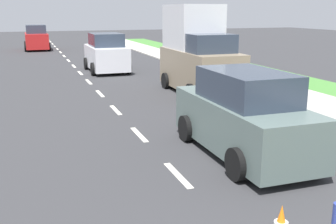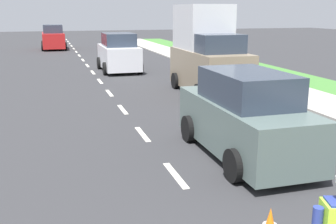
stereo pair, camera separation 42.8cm
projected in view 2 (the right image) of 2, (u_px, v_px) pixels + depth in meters
The scene contains 7 objects.
ground_plane at pixel (92, 72), 22.66m from camera, with size 96.00×96.00×0.00m, color #333335.
sidewalk_right at pixel (333, 107), 14.41m from camera, with size 2.40×72.00×0.14m, color #B2ADA3.
lane_center_line at pixel (85, 63), 26.56m from camera, with size 0.14×46.40×0.01m.
delivery_truck at pixel (208, 53), 16.58m from camera, with size 2.16×4.60×3.54m.
car_outgoing_ahead at pixel (244, 117), 9.37m from camera, with size 1.93×4.35×1.99m.
car_oncoming_third at pixel (53, 38), 35.44m from camera, with size 2.07×4.11×2.11m.
car_outgoing_far at pixel (119, 54), 22.64m from camera, with size 2.09×3.95×2.10m.
Camera 2 is at (-2.38, -1.79, 3.30)m, focal length 43.79 mm.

